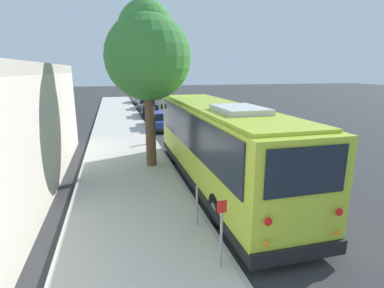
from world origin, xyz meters
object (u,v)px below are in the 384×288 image
parked_sedan_gray (146,104)px  fire_hydrant (148,138)px  parked_sedan_black (150,111)px  shuttle_bus (218,141)px  street_tree (148,52)px  sign_post_far (197,206)px  sign_post_near (221,234)px  parked_sedan_blue (159,121)px  parked_sedan_silver (139,99)px

parked_sedan_gray → fire_hydrant: parked_sedan_gray is taller
parked_sedan_black → fire_hydrant: parked_sedan_black is taller
shuttle_bus → street_tree: (2.84, 2.31, 3.47)m
shuttle_bus → street_tree: street_tree is taller
sign_post_far → fire_hydrant: size_ratio=1.50×
sign_post_far → fire_hydrant: 10.17m
sign_post_far → fire_hydrant: sign_post_far is taller
parked_sedan_black → sign_post_near: size_ratio=2.72×
parked_sedan_blue → parked_sedan_black: 6.10m
parked_sedan_black → sign_post_far: (-21.82, 1.33, 0.17)m
parked_sedan_gray → parked_sedan_blue: bearing=178.2°
fire_hydrant → sign_post_far: bearing=-178.8°
parked_sedan_blue → fire_hydrant: bearing=164.0°
shuttle_bus → sign_post_near: bearing=161.5°
parked_sedan_black → fire_hydrant: size_ratio=5.51×
parked_sedan_black → fire_hydrant: 11.76m
sign_post_near → shuttle_bus: bearing=-18.7°
sign_post_near → fire_hydrant: bearing=1.0°
shuttle_bus → street_tree: size_ratio=1.56×
shuttle_bus → sign_post_far: 3.86m
parked_sedan_gray → street_tree: (-21.71, 2.10, 4.67)m
shuttle_bus → parked_sedan_gray: bearing=0.7°
parked_sedan_silver → shuttle_bus: bearing=178.7°
parked_sedan_silver → street_tree: size_ratio=0.62×
parked_sedan_gray → parked_sedan_silver: (7.18, 0.08, 0.01)m
shuttle_bus → street_tree: 5.04m
parked_sedan_silver → sign_post_far: 35.03m
parked_sedan_silver → sign_post_near: 37.02m
shuttle_bus → fire_hydrant: (6.90, 1.99, -1.25)m
sign_post_far → shuttle_bus: bearing=-28.5°
parked_sedan_silver → sign_post_far: bearing=175.7°
parked_sedan_black → parked_sedan_gray: (6.00, -0.24, 0.02)m
parked_sedan_gray → fire_hydrant: size_ratio=5.16×
shuttle_bus → parked_sedan_blue: shuttle_bus is taller
sign_post_far → sign_post_near: bearing=180.0°
street_tree → sign_post_near: size_ratio=4.48×
shuttle_bus → sign_post_far: bearing=151.7°
parked_sedan_black → sign_post_near: (-23.81, 1.33, 0.40)m
street_tree → sign_post_far: 7.61m
sign_post_near → parked_sedan_silver: bearing=-2.3°
parked_sedan_gray → parked_sedan_silver: 7.18m
parked_sedan_silver → street_tree: street_tree is taller
parked_sedan_silver → fire_hydrant: size_ratio=5.63×
parked_sedan_blue → parked_sedan_silver: bearing=-0.7°
parked_sedan_black → parked_sedan_silver: size_ratio=0.98×
parked_sedan_blue → street_tree: bearing=168.7°
parked_sedan_black → fire_hydrant: (-11.66, 1.55, -0.04)m
parked_sedan_blue → sign_post_near: size_ratio=2.75×
street_tree → fire_hydrant: size_ratio=9.06×
shuttle_bus → sign_post_far: size_ratio=9.45×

